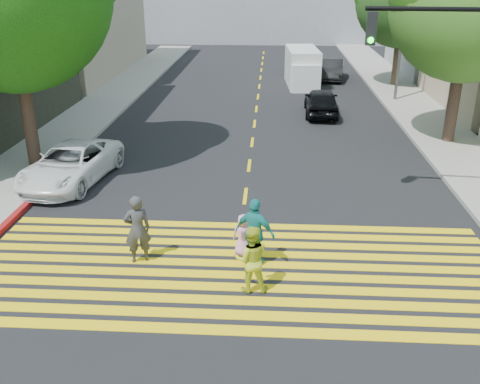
# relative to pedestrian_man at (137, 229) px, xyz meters

# --- Properties ---
(ground) EXTENTS (120.00, 120.00, 0.00)m
(ground) POSITION_rel_pedestrian_man_xyz_m (2.53, -1.56, -0.92)
(ground) COLOR black
(sidewalk_left) EXTENTS (3.00, 40.00, 0.15)m
(sidewalk_left) POSITION_rel_pedestrian_man_xyz_m (-5.97, 20.44, -0.84)
(sidewalk_left) COLOR gray
(sidewalk_left) RESTS_ON ground
(sidewalk_right) EXTENTS (3.00, 60.00, 0.15)m
(sidewalk_right) POSITION_rel_pedestrian_man_xyz_m (11.03, 13.44, -0.84)
(sidewalk_right) COLOR gray
(sidewalk_right) RESTS_ON ground
(curb_red) EXTENTS (0.20, 8.00, 0.16)m
(curb_red) POSITION_rel_pedestrian_man_xyz_m (-4.37, 4.44, -0.84)
(curb_red) COLOR maroon
(curb_red) RESTS_ON ground
(crosswalk) EXTENTS (13.40, 5.30, 0.01)m
(crosswalk) POSITION_rel_pedestrian_man_xyz_m (2.53, -0.28, -0.91)
(crosswalk) COLOR yellow
(crosswalk) RESTS_ON ground
(lane_line) EXTENTS (0.12, 34.40, 0.01)m
(lane_line) POSITION_rel_pedestrian_man_xyz_m (2.53, 20.94, -0.91)
(lane_line) COLOR yellow
(lane_line) RESTS_ON ground
(building_left_tan) EXTENTS (12.00, 16.00, 10.00)m
(building_left_tan) POSITION_rel_pedestrian_man_xyz_m (-13.47, 26.44, 4.08)
(building_left_tan) COLOR tan
(building_left_tan) RESTS_ON ground
(building_right_grey) EXTENTS (10.00, 10.00, 10.00)m
(building_right_grey) POSITION_rel_pedestrian_man_xyz_m (17.53, 28.44, 4.08)
(building_right_grey) COLOR gray
(building_right_grey) RESTS_ON ground
(pedestrian_man) EXTENTS (0.78, 0.65, 1.84)m
(pedestrian_man) POSITION_rel_pedestrian_man_xyz_m (0.00, 0.00, 0.00)
(pedestrian_man) COLOR #37373B
(pedestrian_man) RESTS_ON ground
(pedestrian_woman) EXTENTS (0.84, 0.67, 1.66)m
(pedestrian_woman) POSITION_rel_pedestrian_man_xyz_m (2.94, -1.19, -0.09)
(pedestrian_woman) COLOR #BCCA29
(pedestrian_woman) RESTS_ON ground
(pedestrian_child) EXTENTS (0.63, 0.47, 1.17)m
(pedestrian_child) POSITION_rel_pedestrian_man_xyz_m (2.66, 0.45, -0.33)
(pedestrian_child) COLOR #F097D2
(pedestrian_child) RESTS_ON ground
(pedestrian_extra) EXTENTS (1.15, 0.84, 1.82)m
(pedestrian_extra) POSITION_rel_pedestrian_man_xyz_m (2.99, -0.01, -0.01)
(pedestrian_extra) COLOR teal
(pedestrian_extra) RESTS_ON ground
(white_sedan) EXTENTS (2.89, 5.09, 1.34)m
(white_sedan) POSITION_rel_pedestrian_man_xyz_m (-3.67, 5.36, -0.25)
(white_sedan) COLOR white
(white_sedan) RESTS_ON ground
(dark_car_near) EXTENTS (1.76, 4.17, 1.41)m
(dark_car_near) POSITION_rel_pedestrian_man_xyz_m (5.90, 15.39, -0.21)
(dark_car_near) COLOR black
(dark_car_near) RESTS_ON ground
(silver_car) EXTENTS (1.83, 4.33, 1.25)m
(silver_car) POSITION_rel_pedestrian_man_xyz_m (5.80, 29.10, -0.30)
(silver_car) COLOR #BABABA
(silver_car) RESTS_ON ground
(dark_car_parked) EXTENTS (2.01, 4.25, 1.35)m
(dark_car_parked) POSITION_rel_pedestrian_man_xyz_m (7.41, 25.11, -0.25)
(dark_car_parked) COLOR black
(dark_car_parked) RESTS_ON ground
(white_van) EXTENTS (2.13, 5.01, 2.32)m
(white_van) POSITION_rel_pedestrian_man_xyz_m (5.27, 22.85, 0.18)
(white_van) COLOR silver
(white_van) RESTS_ON ground
(traffic_signal) EXTENTS (4.38, 0.66, 6.43)m
(traffic_signal) POSITION_rel_pedestrian_man_xyz_m (8.95, 3.55, 3.25)
(traffic_signal) COLOR #2A292F
(traffic_signal) RESTS_ON ground
(street_lamp) EXTENTS (2.11, 0.45, 9.31)m
(street_lamp) POSITION_rel_pedestrian_man_xyz_m (10.16, 18.59, 4.42)
(street_lamp) COLOR #595A5F
(street_lamp) RESTS_ON ground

